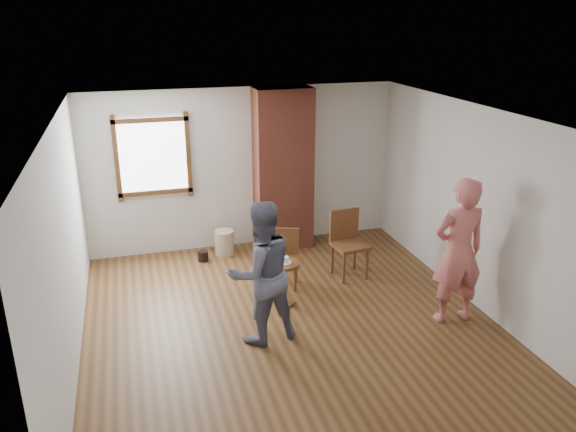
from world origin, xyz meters
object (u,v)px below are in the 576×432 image
object	(u,v)px
side_table	(285,276)
dining_chair_left	(285,255)
person_pink	(458,252)
man	(261,273)
dining_chair_right	(348,240)
stoneware_crock	(224,242)

from	to	relation	value
side_table	dining_chair_left	bearing A→B (deg)	73.47
person_pink	dining_chair_left	bearing A→B (deg)	-39.38
man	side_table	bearing A→B (deg)	-136.23
dining_chair_right	man	size ratio (longest dim) A/B	0.57
dining_chair_left	man	size ratio (longest dim) A/B	0.47
stoneware_crock	person_pink	size ratio (longest dim) A/B	0.21
side_table	man	bearing A→B (deg)	-123.60
dining_chair_left	dining_chair_right	world-z (taller)	dining_chair_right
side_table	person_pink	distance (m)	2.23
side_table	man	distance (m)	1.00
stoneware_crock	man	world-z (taller)	man
side_table	man	world-z (taller)	man
dining_chair_right	person_pink	xyz separation A→B (m)	(0.80, -1.58, 0.38)
dining_chair_left	side_table	xyz separation A→B (m)	(-0.16, -0.55, -0.06)
side_table	person_pink	size ratio (longest dim) A/B	0.32
dining_chair_left	man	xyz separation A→B (m)	(-0.65, -1.28, 0.41)
dining_chair_right	man	distance (m)	2.12
side_table	person_pink	bearing A→B (deg)	-27.00
dining_chair_left	dining_chair_right	bearing A→B (deg)	22.23
dining_chair_right	person_pink	world-z (taller)	person_pink
dining_chair_left	stoneware_crock	bearing A→B (deg)	135.52
stoneware_crock	man	bearing A→B (deg)	-90.17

